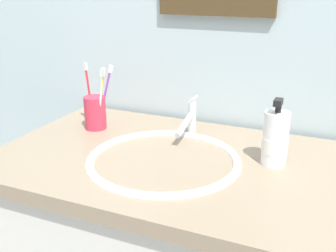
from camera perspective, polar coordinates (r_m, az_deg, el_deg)
tiled_wall_back at (r=1.38m, az=6.83°, el=12.13°), size 2.20×0.04×2.40m
sink_basin at (r=1.14m, az=-0.61°, el=-6.67°), size 0.42×0.42×0.12m
faucet at (r=1.27m, az=3.00°, el=0.88°), size 0.02×0.16×0.12m
toothbrush_cup at (r=1.36m, az=-10.06°, el=1.83°), size 0.07×0.07×0.11m
toothbrush_red at (r=1.37m, az=-10.90°, el=4.86°), size 0.04×0.02×0.21m
toothbrush_white at (r=1.31m, az=-9.31°, el=4.14°), size 0.04×0.01×0.20m
toothbrush_purple at (r=1.35m, az=-8.67°, el=4.62°), size 0.05×0.04×0.20m
toothbrush_yellow at (r=1.31m, az=-9.27°, el=4.26°), size 0.06×0.03×0.20m
soap_dispenser at (r=1.11m, az=14.65°, el=-1.80°), size 0.07×0.07×0.18m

